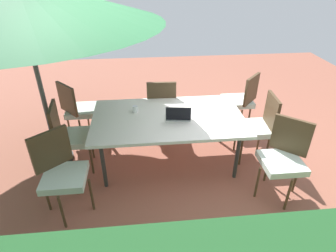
{
  "coord_description": "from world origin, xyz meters",
  "views": [
    {
      "loc": [
        0.34,
        3.28,
        2.55
      ],
      "look_at": [
        0.0,
        0.0,
        0.58
      ],
      "focal_mm": 30.27,
      "sensor_mm": 36.0,
      "label": 1
    }
  ],
  "objects_px": {
    "patio_umbrella": "(19,2)",
    "chair_northeast": "(61,170)",
    "laptop": "(178,116)",
    "chair_west": "(258,125)",
    "chair_southwest": "(241,99)",
    "chair_east": "(69,134)",
    "chair_south": "(161,104)",
    "chair_southeast": "(78,108)",
    "chair_northwest": "(284,156)",
    "dining_table": "(168,119)",
    "cup": "(135,109)"
  },
  "relations": [
    {
      "from": "patio_umbrella",
      "to": "chair_northeast",
      "type": "bearing_deg",
      "value": 109.83
    },
    {
      "from": "chair_northeast",
      "to": "laptop",
      "type": "relative_size",
      "value": 2.78
    },
    {
      "from": "chair_west",
      "to": "chair_southwest",
      "type": "height_order",
      "value": "same"
    },
    {
      "from": "chair_southwest",
      "to": "chair_east",
      "type": "distance_m",
      "value": 2.73
    },
    {
      "from": "chair_northeast",
      "to": "chair_west",
      "type": "bearing_deg",
      "value": -23.54
    },
    {
      "from": "patio_umbrella",
      "to": "chair_southwest",
      "type": "height_order",
      "value": "patio_umbrella"
    },
    {
      "from": "chair_south",
      "to": "chair_southwest",
      "type": "distance_m",
      "value": 1.33
    },
    {
      "from": "chair_southeast",
      "to": "patio_umbrella",
      "type": "bearing_deg",
      "value": 112.05
    },
    {
      "from": "chair_northwest",
      "to": "laptop",
      "type": "xyz_separation_m",
      "value": [
        1.16,
        -0.68,
        0.22
      ]
    },
    {
      "from": "dining_table",
      "to": "laptop",
      "type": "relative_size",
      "value": 5.67
    },
    {
      "from": "chair_southeast",
      "to": "chair_northeast",
      "type": "bearing_deg",
      "value": 140.9
    },
    {
      "from": "chair_south",
      "to": "chair_northeast",
      "type": "relative_size",
      "value": 1.0
    },
    {
      "from": "chair_south",
      "to": "chair_southeast",
      "type": "relative_size",
      "value": 1.0
    },
    {
      "from": "chair_south",
      "to": "chair_northwest",
      "type": "bearing_deg",
      "value": 133.82
    },
    {
      "from": "chair_east",
      "to": "cup",
      "type": "relative_size",
      "value": 10.83
    },
    {
      "from": "patio_umbrella",
      "to": "chair_northeast",
      "type": "xyz_separation_m",
      "value": [
        -0.34,
        0.95,
        -1.58
      ]
    },
    {
      "from": "chair_northwest",
      "to": "laptop",
      "type": "height_order",
      "value": "chair_northwest"
    },
    {
      "from": "chair_northeast",
      "to": "cup",
      "type": "height_order",
      "value": "chair_northeast"
    },
    {
      "from": "patio_umbrella",
      "to": "chair_west",
      "type": "height_order",
      "value": "patio_umbrella"
    },
    {
      "from": "patio_umbrella",
      "to": "chair_east",
      "type": "relative_size",
      "value": 3.25
    },
    {
      "from": "chair_southwest",
      "to": "laptop",
      "type": "relative_size",
      "value": 2.78
    },
    {
      "from": "dining_table",
      "to": "laptop",
      "type": "bearing_deg",
      "value": 147.97
    },
    {
      "from": "patio_umbrella",
      "to": "chair_northwest",
      "type": "distance_m",
      "value": 3.43
    },
    {
      "from": "chair_east",
      "to": "chair_northwest",
      "type": "bearing_deg",
      "value": -111.98
    },
    {
      "from": "patio_umbrella",
      "to": "chair_east",
      "type": "distance_m",
      "value": 1.62
    },
    {
      "from": "patio_umbrella",
      "to": "chair_west",
      "type": "distance_m",
      "value": 3.28
    },
    {
      "from": "chair_south",
      "to": "chair_west",
      "type": "relative_size",
      "value": 1.0
    },
    {
      "from": "chair_northeast",
      "to": "chair_east",
      "type": "bearing_deg",
      "value": 54.28
    },
    {
      "from": "chair_northwest",
      "to": "chair_southeast",
      "type": "height_order",
      "value": "same"
    },
    {
      "from": "chair_south",
      "to": "chair_east",
      "type": "relative_size",
      "value": 1.0
    },
    {
      "from": "chair_southwest",
      "to": "dining_table",
      "type": "bearing_deg",
      "value": -14.26
    },
    {
      "from": "chair_southeast",
      "to": "chair_south",
      "type": "bearing_deg",
      "value": -131.75
    },
    {
      "from": "chair_northwest",
      "to": "chair_south",
      "type": "height_order",
      "value": "same"
    },
    {
      "from": "dining_table",
      "to": "cup",
      "type": "relative_size",
      "value": 22.13
    },
    {
      "from": "chair_northwest",
      "to": "chair_southeast",
      "type": "xyz_separation_m",
      "value": [
        2.61,
        -1.51,
        0.0
      ]
    },
    {
      "from": "chair_west",
      "to": "chair_south",
      "type": "bearing_deg",
      "value": -115.9
    },
    {
      "from": "patio_umbrella",
      "to": "chair_southeast",
      "type": "distance_m",
      "value": 1.7
    },
    {
      "from": "chair_south",
      "to": "dining_table",
      "type": "bearing_deg",
      "value": 94.89
    },
    {
      "from": "patio_umbrella",
      "to": "laptop",
      "type": "relative_size",
      "value": 9.01
    },
    {
      "from": "chair_south",
      "to": "chair_southeast",
      "type": "xyz_separation_m",
      "value": [
        1.29,
        -0.0,
        0.0
      ]
    },
    {
      "from": "chair_southeast",
      "to": "cup",
      "type": "distance_m",
      "value": 1.08
    },
    {
      "from": "chair_south",
      "to": "cup",
      "type": "xyz_separation_m",
      "value": [
        0.4,
        0.56,
        0.22
      ]
    },
    {
      "from": "dining_table",
      "to": "laptop",
      "type": "height_order",
      "value": "laptop"
    },
    {
      "from": "dining_table",
      "to": "chair_northeast",
      "type": "xyz_separation_m",
      "value": [
        1.26,
        0.77,
        -0.13
      ]
    },
    {
      "from": "chair_west",
      "to": "chair_southeast",
      "type": "xyz_separation_m",
      "value": [
        2.59,
        -0.78,
        0.0
      ]
    },
    {
      "from": "chair_south",
      "to": "cup",
      "type": "bearing_deg",
      "value": 57.09
    },
    {
      "from": "chair_southeast",
      "to": "chair_southwest",
      "type": "bearing_deg",
      "value": -130.3
    },
    {
      "from": "dining_table",
      "to": "chair_northeast",
      "type": "relative_size",
      "value": 2.04
    },
    {
      "from": "chair_southeast",
      "to": "chair_southwest",
      "type": "relative_size",
      "value": 1.0
    },
    {
      "from": "chair_southeast",
      "to": "chair_northeast",
      "type": "xyz_separation_m",
      "value": [
        -0.07,
        1.51,
        0.0
      ]
    }
  ]
}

